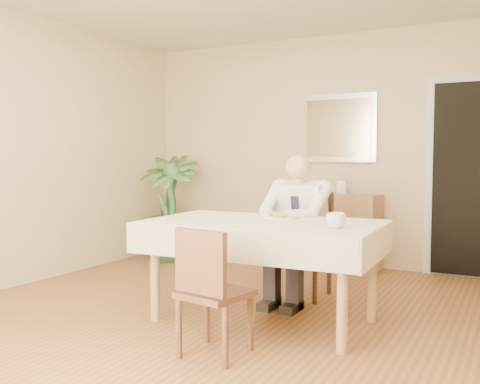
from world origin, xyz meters
The scene contains 17 objects.
room centered at (0.00, 0.00, 1.30)m, with size 5.00×5.02×2.60m.
doorway centered at (1.55, 2.46, 1.00)m, with size 0.96×0.07×2.10m.
mirror centered at (0.13, 2.47, 1.55)m, with size 0.86×0.04×0.76m.
dining_table centered at (0.28, 0.18, 0.67)m, with size 1.74×1.06×0.75m.
chair_far centered at (0.28, 1.06, 0.52)m, with size 0.44×0.44×0.92m.
chair_near centered at (0.32, -0.65, 0.45)m, with size 0.44×0.45×0.80m.
seated_man centered at (0.28, 0.77, 0.69)m, with size 0.48×0.72×1.24m.
plate centered at (0.33, 0.40, 0.76)m, with size 0.26×0.26×0.02m, color white.
food centered at (0.33, 0.40, 0.78)m, with size 0.14×0.14×0.06m, color olive.
knife centered at (0.37, 0.34, 0.78)m, with size 0.01×0.01×0.13m, color silver.
fork centered at (0.29, 0.34, 0.78)m, with size 0.01×0.01×0.13m, color silver.
coffee_mug centered at (0.88, 0.05, 0.80)m, with size 0.13×0.13×0.10m, color white.
sideboard centered at (0.13, 2.32, 0.41)m, with size 1.03×0.35×0.82m, color #9F7954.
photo_frame_left centered at (-0.36, 2.39, 0.89)m, with size 0.10×0.02×0.14m, color silver.
photo_frame_center centered at (-0.04, 2.35, 0.89)m, with size 0.10×0.02×0.14m, color silver.
photo_frame_right centered at (0.21, 2.34, 0.89)m, with size 0.10×0.02×0.14m, color silver.
potted_palm centered at (-1.74, 1.82, 0.62)m, with size 0.70×0.70×1.25m, color #295428.
Camera 1 is at (1.97, -3.37, 1.23)m, focal length 40.00 mm.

